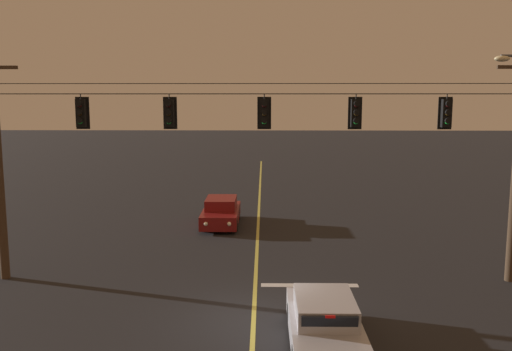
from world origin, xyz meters
TOP-DOWN VIEW (x-y plane):
  - ground_plane at (0.00, 0.00)m, footprint 180.00×180.00m
  - lane_centre_stripe at (0.00, 9.61)m, footprint 0.14×60.00m
  - stop_bar_paint at (1.90, 3.01)m, footprint 3.40×0.36m
  - signal_span_assembly at (0.00, 3.61)m, footprint 19.98×0.32m
  - traffic_light_leftmost at (-6.05, 3.59)m, footprint 0.48×0.41m
  - traffic_light_left_inner at (-2.98, 3.59)m, footprint 0.48×0.41m
  - traffic_light_centre at (0.30, 3.59)m, footprint 0.48×0.41m
  - traffic_light_right_inner at (3.45, 3.59)m, footprint 0.48×0.41m
  - traffic_light_rightmost at (6.56, 3.59)m, footprint 0.48×0.41m
  - car_waiting_near_lane at (1.89, -1.66)m, footprint 1.80×4.33m
  - car_oncoming_lead at (-1.90, 12.00)m, footprint 1.80×4.42m

SIDE VIEW (x-z plane):
  - ground_plane at x=0.00m, z-range 0.00..0.00m
  - lane_centre_stripe at x=0.00m, z-range 0.00..0.01m
  - stop_bar_paint at x=1.90m, z-range 0.00..0.01m
  - car_oncoming_lead at x=-1.90m, z-range -0.05..1.34m
  - car_waiting_near_lane at x=1.89m, z-range -0.05..1.34m
  - signal_span_assembly at x=0.00m, z-range 0.16..8.19m
  - traffic_light_leftmost at x=-6.05m, z-range 5.36..6.58m
  - traffic_light_left_inner at x=-2.98m, z-range 5.36..6.58m
  - traffic_light_centre at x=0.30m, z-range 5.36..6.58m
  - traffic_light_right_inner at x=3.45m, z-range 5.36..6.58m
  - traffic_light_rightmost at x=6.56m, z-range 5.36..6.58m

